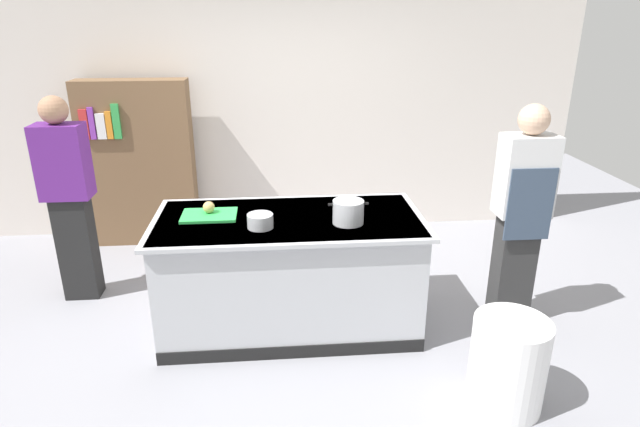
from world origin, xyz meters
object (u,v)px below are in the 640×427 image
object	(u,v)px
onion	(209,207)
person_guest	(69,196)
bookshelf	(139,164)
stock_pot	(348,212)
person_chef	(521,213)
mixing_bowl	(260,221)
trash_bin	(508,364)

from	to	relation	value
onion	person_guest	world-z (taller)	person_guest
person_guest	bookshelf	xyz separation A→B (m)	(0.29, 1.18, -0.06)
stock_pot	person_guest	bearing A→B (deg)	160.89
person_chef	person_guest	world-z (taller)	same
onion	stock_pot	xyz separation A→B (m)	(1.00, -0.24, 0.02)
mixing_bowl	person_chef	xyz separation A→B (m)	(1.93, 0.09, -0.04)
onion	person_chef	size ratio (longest dim) A/B	0.05
bookshelf	stock_pot	bearing A→B (deg)	-45.53
stock_pot	person_chef	world-z (taller)	person_chef
stock_pot	bookshelf	distance (m)	2.72
bookshelf	person_chef	bearing A→B (deg)	-30.37
onion	trash_bin	world-z (taller)	onion
stock_pot	person_chef	xyz separation A→B (m)	(1.31, 0.06, -0.07)
onion	person_guest	bearing A→B (deg)	156.51
person_guest	bookshelf	bearing A→B (deg)	179.72
onion	person_chef	xyz separation A→B (m)	(2.31, -0.19, -0.05)
mixing_bowl	onion	bearing A→B (deg)	144.29
onion	stock_pot	bearing A→B (deg)	-13.63
mixing_bowl	person_guest	distance (m)	1.76
stock_pot	mixing_bowl	size ratio (longest dim) A/B	1.58
person_guest	bookshelf	distance (m)	1.21
bookshelf	mixing_bowl	bearing A→B (deg)	-56.98
person_chef	person_guest	xyz separation A→B (m)	(-3.50, 0.70, -0.00)
mixing_bowl	person_guest	world-z (taller)	person_guest
person_chef	person_guest	bearing A→B (deg)	78.92
trash_bin	person_chef	world-z (taller)	person_chef
stock_pot	trash_bin	distance (m)	1.43
person_chef	bookshelf	distance (m)	3.72
person_guest	bookshelf	world-z (taller)	person_guest
mixing_bowl	bookshelf	world-z (taller)	bookshelf
mixing_bowl	person_chef	bearing A→B (deg)	2.62
person_chef	stock_pot	bearing A→B (deg)	92.77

